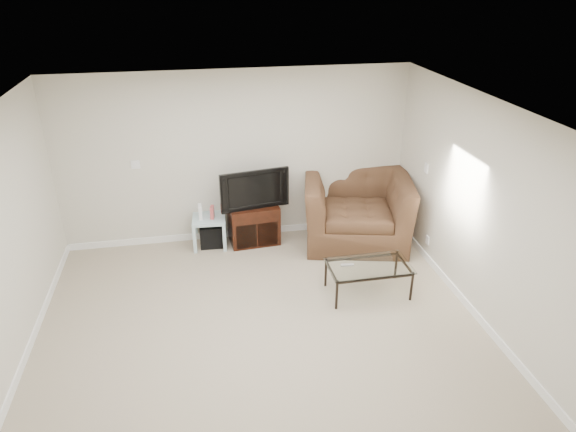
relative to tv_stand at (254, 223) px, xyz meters
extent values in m
plane|color=tan|center=(-0.19, -2.28, -0.30)|extent=(5.00, 5.00, 0.00)
plane|color=white|center=(-0.19, -2.28, 2.20)|extent=(5.00, 5.00, 0.00)
cube|color=silver|center=(-0.19, 0.22, 0.95)|extent=(5.00, 0.02, 2.50)
cube|color=silver|center=(2.31, -2.28, 0.95)|extent=(0.02, 5.00, 2.50)
cube|color=white|center=(-1.59, 0.21, 0.95)|extent=(0.12, 0.02, 0.12)
cube|color=white|center=(2.30, -0.68, 0.95)|extent=(0.02, 0.09, 0.13)
cube|color=white|center=(2.30, -0.98, 0.00)|extent=(0.02, 0.08, 0.12)
cube|color=black|center=(0.00, -0.04, 0.20)|extent=(0.40, 0.30, 0.05)
imported|color=black|center=(0.00, -0.03, 0.58)|extent=(0.95, 0.34, 0.58)
cube|color=black|center=(-0.62, 0.02, -0.14)|extent=(0.36, 0.36, 0.34)
cube|color=white|center=(-0.76, -0.01, 0.26)|extent=(0.05, 0.15, 0.21)
cube|color=#CC4C4C|center=(-0.59, -0.02, 0.24)|extent=(0.07, 0.14, 0.18)
imported|color=#492C1A|center=(1.50, -0.23, 0.37)|extent=(1.71, 1.31, 1.33)
cube|color=#B2B2B7|center=(0.96, -1.58, 0.11)|extent=(0.16, 0.06, 0.02)
camera|label=1|loc=(-0.77, -6.75, 3.41)|focal=32.00mm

